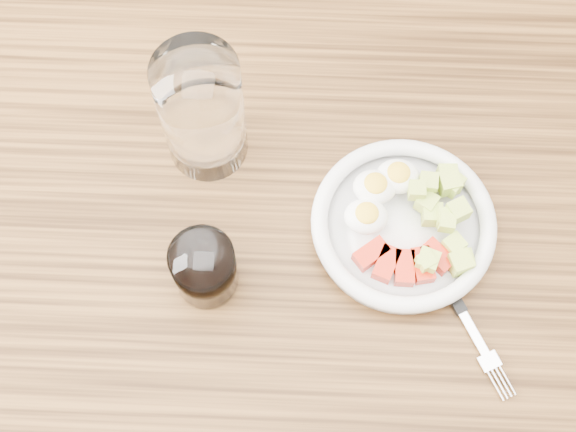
% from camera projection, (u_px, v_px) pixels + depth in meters
% --- Properties ---
extents(ground, '(4.00, 4.00, 0.00)m').
position_uv_depth(ground, '(293.00, 368.00, 1.62)').
color(ground, brown).
rests_on(ground, ground).
extents(dining_table, '(1.50, 0.90, 0.77)m').
position_uv_depth(dining_table, '(296.00, 263.00, 1.00)').
color(dining_table, brown).
rests_on(dining_table, ground).
extents(bowl, '(0.21, 0.21, 0.05)m').
position_uv_depth(bowl, '(404.00, 222.00, 0.89)').
color(bowl, white).
rests_on(bowl, dining_table).
extents(fork, '(0.10, 0.18, 0.01)m').
position_uv_depth(fork, '(453.00, 297.00, 0.87)').
color(fork, black).
rests_on(fork, dining_table).
extents(water_glass, '(0.09, 0.09, 0.17)m').
position_uv_depth(water_glass, '(202.00, 112.00, 0.87)').
color(water_glass, white).
rests_on(water_glass, dining_table).
extents(coffee_glass, '(0.07, 0.07, 0.08)m').
position_uv_depth(coffee_glass, '(204.00, 268.00, 0.85)').
color(coffee_glass, white).
rests_on(coffee_glass, dining_table).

